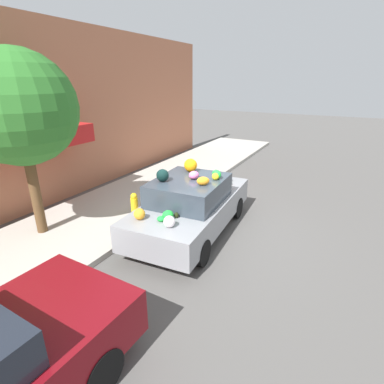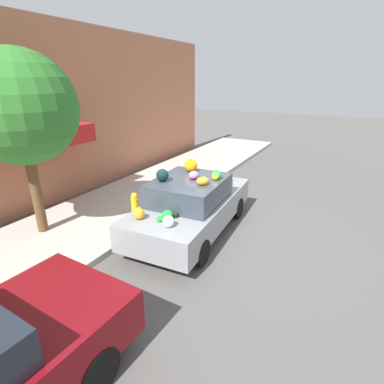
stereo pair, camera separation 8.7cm
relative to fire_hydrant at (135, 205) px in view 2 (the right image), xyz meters
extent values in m
plane|color=#565451|center=(0.24, -1.70, -0.48)|extent=(60.00, 60.00, 0.00)
cube|color=#B2ADA3|center=(0.24, 1.00, -0.41)|extent=(24.00, 3.20, 0.14)
cube|color=#B26B4C|center=(0.24, 3.25, 2.22)|extent=(18.00, 0.30, 5.41)
cube|color=red|center=(-0.46, 2.65, 1.69)|extent=(2.82, 0.90, 0.55)
cylinder|color=brown|center=(-1.78, 1.53, 0.72)|extent=(0.24, 0.24, 2.12)
sphere|color=#2D7228|center=(-1.78, 1.53, 2.66)|extent=(2.52, 2.52, 2.52)
cylinder|color=gold|center=(0.00, 0.00, -0.07)|extent=(0.20, 0.20, 0.55)
sphere|color=gold|center=(0.00, 0.00, 0.26)|extent=(0.18, 0.18, 0.18)
cube|color=gray|center=(0.24, -1.67, 0.13)|extent=(4.29, 2.06, 0.63)
cube|color=#333D47|center=(0.07, -1.68, 0.72)|extent=(1.98, 1.70, 0.55)
cylinder|color=black|center=(1.48, -0.77, -0.19)|extent=(0.60, 0.22, 0.59)
cylinder|color=black|center=(1.58, -2.42, -0.19)|extent=(0.60, 0.22, 0.59)
cylinder|color=black|center=(-1.11, -0.93, -0.19)|extent=(0.60, 0.22, 0.59)
cylinder|color=black|center=(-1.01, -2.58, -0.19)|extent=(0.60, 0.22, 0.59)
sphere|color=white|center=(-1.36, -2.01, 0.56)|extent=(0.34, 0.34, 0.24)
sphere|color=black|center=(-0.35, -1.20, 1.14)|extent=(0.31, 0.31, 0.30)
ellipsoid|color=black|center=(1.97, -1.25, 0.53)|extent=(0.20, 0.27, 0.18)
ellipsoid|color=pink|center=(0.17, -1.76, 1.08)|extent=(0.31, 0.26, 0.19)
sphere|color=orange|center=(-1.36, -1.26, 0.57)|extent=(0.28, 0.28, 0.25)
ellipsoid|color=pink|center=(1.15, -1.54, 0.52)|extent=(0.23, 0.19, 0.15)
sphere|color=orange|center=(0.67, -1.40, 1.16)|extent=(0.37, 0.37, 0.34)
ellipsoid|color=red|center=(1.55, -2.06, 0.54)|extent=(0.41, 0.37, 0.20)
sphere|color=black|center=(1.29, -2.20, 0.56)|extent=(0.28, 0.28, 0.23)
ellipsoid|color=green|center=(0.45, -2.24, 1.10)|extent=(0.32, 0.35, 0.21)
ellipsoid|color=green|center=(-1.23, -1.72, 0.50)|extent=(0.20, 0.21, 0.11)
ellipsoid|color=green|center=(-1.09, -1.80, 0.55)|extent=(0.32, 0.30, 0.21)
ellipsoid|color=orange|center=(-0.14, -2.16, 1.09)|extent=(0.34, 0.35, 0.19)
ellipsoid|color=black|center=(-0.93, -1.91, 0.51)|extent=(0.14, 0.14, 0.13)
ellipsoid|color=purple|center=(1.55, -1.03, 0.61)|extent=(0.37, 0.38, 0.33)
ellipsoid|color=black|center=(1.89, -1.98, 0.55)|extent=(0.18, 0.23, 0.21)
sphere|color=yellow|center=(0.34, -2.25, 1.07)|extent=(0.24, 0.24, 0.17)
sphere|color=green|center=(1.75, -0.98, 0.53)|extent=(0.23, 0.23, 0.17)
ellipsoid|color=green|center=(1.11, -1.80, 0.57)|extent=(0.25, 0.28, 0.25)
cylinder|color=black|center=(-4.03, -1.01, -0.17)|extent=(0.64, 0.20, 0.64)
cylinder|color=black|center=(-4.10, -2.70, -0.17)|extent=(0.64, 0.20, 0.64)
camera|label=1|loc=(-5.93, -4.97, 3.26)|focal=28.00mm
camera|label=2|loc=(-5.89, -5.05, 3.26)|focal=28.00mm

